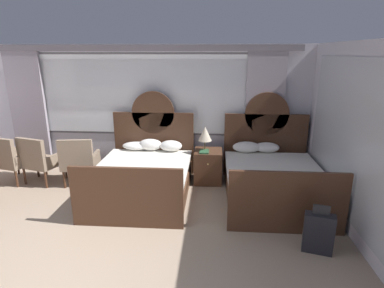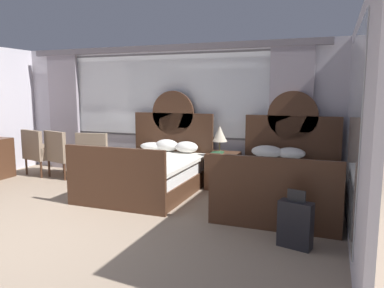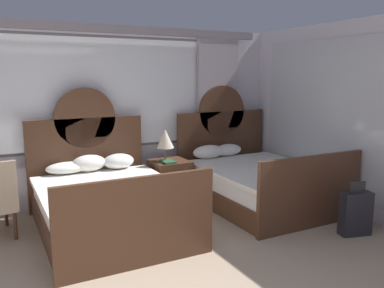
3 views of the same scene
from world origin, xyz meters
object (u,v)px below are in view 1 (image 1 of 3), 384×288
at_px(book_on_nightstand, 204,151).
at_px(armchair_by_window_centre, 40,159).
at_px(table_lamp_on_nightstand, 205,134).
at_px(armchair_by_window_left, 79,160).
at_px(armchair_by_window_right, 11,158).
at_px(suitcase_on_floor, 318,233).
at_px(bed_near_window, 144,175).
at_px(nightstand_between_beds, 208,166).
at_px(bed_near_mirror, 272,179).

distance_m(book_on_nightstand, armchair_by_window_centre, 3.26).
height_order(table_lamp_on_nightstand, armchair_by_window_left, table_lamp_on_nightstand).
relative_size(armchair_by_window_centre, armchair_by_window_right, 1.00).
relative_size(book_on_nightstand, suitcase_on_floor, 0.38).
relative_size(table_lamp_on_nightstand, armchair_by_window_left, 0.51).
relative_size(bed_near_window, suitcase_on_floor, 3.33).
xyz_separation_m(book_on_nightstand, suitcase_on_floor, (1.57, -2.12, -0.40)).
relative_size(nightstand_between_beds, armchair_by_window_right, 0.68).
distance_m(table_lamp_on_nightstand, armchair_by_window_right, 3.91).
bearing_deg(armchair_by_window_right, bed_near_window, -6.90).
relative_size(bed_near_window, bed_near_mirror, 1.00).
xyz_separation_m(book_on_nightstand, armchair_by_window_left, (-2.45, -0.20, -0.16)).
height_order(table_lamp_on_nightstand, armchair_by_window_centre, table_lamp_on_nightstand).
height_order(bed_near_window, armchair_by_window_left, bed_near_window).
height_order(nightstand_between_beds, suitcase_on_floor, suitcase_on_floor).
bearing_deg(bed_near_mirror, suitcase_on_floor, -78.09).
height_order(nightstand_between_beds, armchair_by_window_centre, armchair_by_window_centre).
relative_size(book_on_nightstand, armchair_by_window_left, 0.27).
xyz_separation_m(armchair_by_window_left, armchair_by_window_centre, (-0.81, 0.00, 0.00)).
xyz_separation_m(armchair_by_window_centre, suitcase_on_floor, (4.82, -1.92, -0.23)).
xyz_separation_m(bed_near_mirror, armchair_by_window_right, (-5.09, 0.34, 0.16)).
xyz_separation_m(bed_near_mirror, book_on_nightstand, (-1.24, 0.54, 0.32)).
bearing_deg(nightstand_between_beds, bed_near_window, -151.04).
xyz_separation_m(nightstand_between_beds, table_lamp_on_nightstand, (-0.07, 0.00, 0.67)).
relative_size(armchair_by_window_left, armchair_by_window_right, 1.00).
distance_m(bed_near_mirror, nightstand_between_beds, 1.33).
height_order(bed_near_mirror, book_on_nightstand, bed_near_mirror).
bearing_deg(bed_near_window, nightstand_between_beds, 28.96).
height_order(book_on_nightstand, armchair_by_window_centre, armchair_by_window_centre).
bearing_deg(suitcase_on_floor, table_lamp_on_nightstand, 125.00).
relative_size(armchair_by_window_centre, suitcase_on_floor, 1.43).
height_order(bed_near_window, armchair_by_window_centre, bed_near_window).
bearing_deg(suitcase_on_floor, book_on_nightstand, 126.53).
distance_m(nightstand_between_beds, armchair_by_window_centre, 3.35).
bearing_deg(book_on_nightstand, nightstand_between_beds, 54.32).
height_order(bed_near_window, suitcase_on_floor, bed_near_window).
bearing_deg(bed_near_mirror, armchair_by_window_centre, 175.60).
bearing_deg(armchair_by_window_right, bed_near_mirror, -3.88).
distance_m(bed_near_window, bed_near_mirror, 2.32).
xyz_separation_m(bed_near_mirror, table_lamp_on_nightstand, (-1.23, 0.65, 0.65)).
xyz_separation_m(nightstand_between_beds, suitcase_on_floor, (1.49, -2.23, -0.05)).
distance_m(armchair_by_window_left, suitcase_on_floor, 4.46).
xyz_separation_m(table_lamp_on_nightstand, armchair_by_window_centre, (-3.26, -0.31, -0.49)).
xyz_separation_m(armchair_by_window_right, suitcase_on_floor, (5.42, -1.92, -0.23)).
relative_size(nightstand_between_beds, armchair_by_window_left, 0.68).
height_order(bed_near_mirror, table_lamp_on_nightstand, bed_near_mirror).
bearing_deg(suitcase_on_floor, armchair_by_window_centre, 158.28).
bearing_deg(nightstand_between_beds, armchair_by_window_right, -175.51).
distance_m(bed_near_window, armchair_by_window_right, 2.79).
distance_m(bed_near_mirror, armchair_by_window_left, 3.70).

